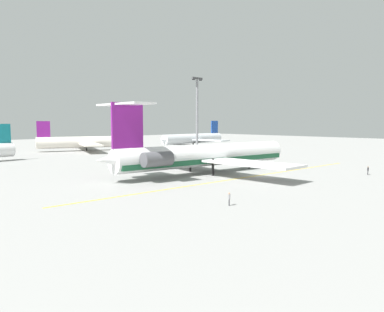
% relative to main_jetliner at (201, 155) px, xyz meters
% --- Properties ---
extents(ground, '(348.05, 348.05, 0.00)m').
position_rel_main_jetliner_xyz_m(ground, '(5.31, -10.11, -3.63)').
color(ground, gray).
extents(main_jetliner, '(45.73, 40.45, 13.32)m').
position_rel_main_jetliner_xyz_m(main_jetliner, '(0.00, 0.00, 0.00)').
color(main_jetliner, white).
rests_on(main_jetliner, ground).
extents(airliner_mid_left, '(32.78, 32.97, 10.14)m').
position_rel_main_jetliner_xyz_m(airliner_mid_left, '(14.97, 67.39, -0.65)').
color(airliner_mid_left, silver).
rests_on(airliner_mid_left, ground).
extents(airliner_mid_right, '(34.15, 33.69, 10.23)m').
position_rel_main_jetliner_xyz_m(airliner_mid_right, '(57.52, 60.00, -0.62)').
color(airliner_mid_right, silver).
rests_on(airliner_mid_right, ground).
extents(ground_crew_near_nose, '(0.29, 0.34, 1.64)m').
position_rel_main_jetliner_xyz_m(ground_crew_near_nose, '(-18.33, -22.00, -2.59)').
color(ground_crew_near_nose, black).
rests_on(ground_crew_near_nose, ground).
extents(ground_crew_near_tail, '(0.34, 0.29, 1.65)m').
position_rel_main_jetliner_xyz_m(ground_crew_near_tail, '(21.09, -23.69, -2.58)').
color(ground_crew_near_tail, black).
rests_on(ground_crew_near_tail, ground).
extents(safety_cone_nose, '(0.40, 0.40, 0.55)m').
position_rel_main_jetliner_xyz_m(safety_cone_nose, '(27.04, 19.65, -3.36)').
color(safety_cone_nose, '#EA590F').
rests_on(safety_cone_nose, ground).
extents(taxiway_centreline, '(72.42, 4.10, 0.01)m').
position_rel_main_jetliner_xyz_m(taxiway_centreline, '(1.28, -9.08, -3.63)').
color(taxiway_centreline, gold).
rests_on(taxiway_centreline, ground).
extents(light_mast, '(4.00, 0.70, 22.95)m').
position_rel_main_jetliner_xyz_m(light_mast, '(28.36, 28.67, 9.04)').
color(light_mast, slate).
rests_on(light_mast, ground).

